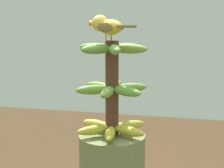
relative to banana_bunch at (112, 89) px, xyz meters
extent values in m
cylinder|color=#4C2D1E|center=(0.00, 0.00, 0.00)|extent=(0.05, 0.05, 0.34)
ellipsoid|color=gold|center=(0.02, 0.06, -0.14)|extent=(0.08, 0.13, 0.03)
ellipsoid|color=gold|center=(-0.04, 0.05, -0.14)|extent=(0.11, 0.12, 0.03)
ellipsoid|color=gold|center=(-0.07, -0.01, -0.14)|extent=(0.13, 0.05, 0.03)
ellipsoid|color=gold|center=(-0.03, -0.06, -0.14)|extent=(0.08, 0.13, 0.03)
ellipsoid|color=gold|center=(0.04, -0.05, -0.14)|extent=(0.11, 0.12, 0.03)
ellipsoid|color=gold|center=(0.07, 0.01, -0.14)|extent=(0.13, 0.05, 0.03)
ellipsoid|color=olive|center=(-0.07, 0.00, 0.00)|extent=(0.13, 0.03, 0.03)
ellipsoid|color=#649C3B|center=(-0.03, -0.06, 0.00)|extent=(0.09, 0.13, 0.03)
ellipsoid|color=olive|center=(0.03, -0.06, 0.00)|extent=(0.09, 0.13, 0.03)
ellipsoid|color=olive|center=(0.06, 0.00, 0.00)|extent=(0.13, 0.03, 0.03)
ellipsoid|color=olive|center=(0.03, 0.06, 0.00)|extent=(0.09, 0.13, 0.03)
ellipsoid|color=olive|center=(-0.03, 0.06, 0.00)|extent=(0.09, 0.13, 0.03)
ellipsoid|color=#669C43|center=(-0.06, -0.02, 0.14)|extent=(0.13, 0.08, 0.03)
ellipsoid|color=olive|center=(-0.01, -0.06, 0.14)|extent=(0.05, 0.13, 0.03)
ellipsoid|color=olive|center=(0.05, -0.04, 0.14)|extent=(0.12, 0.11, 0.03)
ellipsoid|color=#649142|center=(0.06, 0.02, 0.14)|extent=(0.13, 0.08, 0.03)
ellipsoid|color=olive|center=(0.01, 0.06, 0.14)|extent=(0.05, 0.13, 0.03)
ellipsoid|color=#60923E|center=(-0.05, 0.04, 0.14)|extent=(0.12, 0.11, 0.03)
cone|color=brown|center=(0.04, 0.01, 0.01)|extent=(0.04, 0.04, 0.06)
cylinder|color=#C68933|center=(-0.01, 0.00, 0.18)|extent=(0.01, 0.01, 0.02)
cylinder|color=#C68933|center=(-0.03, 0.01, 0.18)|extent=(0.01, 0.01, 0.02)
ellipsoid|color=gold|center=(-0.02, 0.00, 0.21)|extent=(0.10, 0.11, 0.05)
ellipsoid|color=brown|center=(-0.01, -0.01, 0.21)|extent=(0.05, 0.07, 0.03)
ellipsoid|color=brown|center=(-0.05, 0.01, 0.21)|extent=(0.05, 0.07, 0.03)
cube|color=brown|center=(-0.07, -0.06, 0.22)|extent=(0.06, 0.07, 0.01)
sphere|color=gold|center=(0.00, 0.04, 0.23)|extent=(0.06, 0.06, 0.06)
sphere|color=black|center=(-0.01, 0.06, 0.23)|extent=(0.01, 0.01, 0.01)
cone|color=orange|center=(0.02, 0.07, 0.23)|extent=(0.03, 0.04, 0.02)
camera|label=1|loc=(-1.14, -0.27, 0.22)|focal=54.32mm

